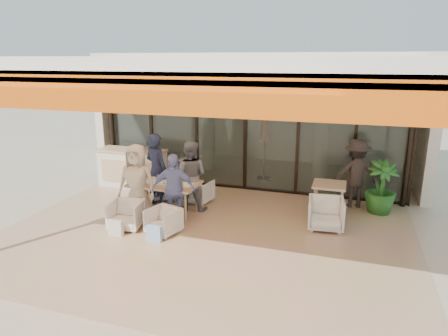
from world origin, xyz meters
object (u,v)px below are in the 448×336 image
Objects in this scene: dining_table at (165,185)px; chair_far_right at (199,190)px; chair_far_left at (167,186)px; side_table at (329,188)px; diner_cream at (137,183)px; standing_woman at (356,174)px; diner_periwinkle at (173,190)px; diner_navy at (157,170)px; potted_palm at (381,188)px; host_counter at (132,168)px; diner_grey at (190,176)px; chair_near_left at (126,214)px; chair_near_right at (163,220)px; side_chair at (326,212)px.

chair_far_right is (0.43, 0.94, -0.38)m from dining_table.
side_table is (3.88, 0.10, 0.30)m from chair_far_left.
diner_cream is 4.16m from side_table.
standing_woman reaches higher than dining_table.
diner_navy is at bearing 115.81° from diner_periwinkle.
potted_palm is at bearing 24.62° from side_table.
standing_woman is (5.73, 0.23, 0.28)m from host_counter.
diner_periwinkle is at bearing -154.20° from potted_palm.
chair_far_left is at bearing -68.75° from diner_navy.
dining_table is 2.01× the size of side_table.
diner_cream is 1.38× the size of potted_palm.
chair_near_left is at bearing 52.38° from diner_grey.
side_table is at bearing -175.56° from diner_grey.
potted_palm is at bearing -146.30° from diner_navy.
dining_table reaches higher than chair_near_left.
potted_palm is (4.97, 2.50, 0.28)m from chair_near_left.
chair_far_right is at bearing 56.71° from chair_near_left.
chair_near_left is at bearing 75.69° from chair_far_right.
chair_far_right is 3.71m from standing_woman.
chair_near_right is at bearing 83.34° from diner_grey.
diner_grey is at bearing 49.60° from chair_near_left.
chair_far_left is 0.73m from diner_navy.
host_counter is at bearing -41.70° from chair_far_left.
diner_navy reaches higher than chair_far_right.
side_chair is at bearing 58.25° from standing_woman.
chair_far_right is at bearing 72.79° from diner_periwinkle.
diner_cream reaches higher than diner_grey.
host_counter is 2.95m from diner_periwinkle.
chair_near_left is 0.42× the size of diner_periwinkle.
diner_cream is at bearing 165.81° from chair_near_right.
potted_palm reaches higher than chair_near_left.
host_counter is 2.76× the size of chair_far_left.
side_chair reaches higher than chair_near_right.
potted_palm is (4.56, 1.54, -0.08)m from dining_table.
diner_navy reaches higher than host_counter.
dining_table is at bearing 40.81° from diner_cream.
diner_cream reaches higher than potted_palm.
diner_cream is 1.09× the size of diner_periwinkle.
host_counter is at bearing -9.40° from standing_woman.
host_counter is 2.57× the size of side_chair.
side_table is at bearing -168.65° from chair_far_right.
diner_periwinkle is (0.00, -1.40, 0.46)m from chair_far_right.
diner_cream is at bearing 40.32° from diner_grey.
chair_far_left is 0.40× the size of diner_cream.
chair_far_left is 3.89m from side_table.
host_counter is 6.28m from potted_palm.
host_counter is at bearing -33.82° from diner_grey.
diner_cream reaches higher than host_counter.
chair_near_left is 1.50m from diner_navy.
chair_near_right is 3.65m from side_table.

